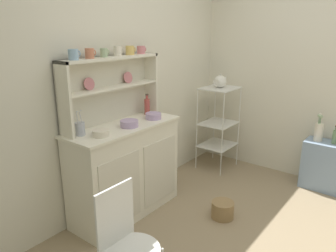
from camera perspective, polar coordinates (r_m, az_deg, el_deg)
The scene contains 22 objects.
ground_plane at distance 3.02m, azimuth 17.51°, elevation -20.10°, with size 3.84×3.84×0.00m, color #998466.
wall_back at distance 3.35m, azimuth -7.44°, elevation 7.73°, with size 3.84×0.05×2.50m, color silver.
hutch_cabinet at distance 3.20m, azimuth -7.44°, elevation -7.46°, with size 1.15×0.45×0.91m.
hutch_shelf_unit at distance 3.08m, azimuth -10.18°, elevation 7.21°, with size 1.08×0.18×0.62m.
bakers_rack at distance 4.20m, azimuth 8.81°, elevation 1.32°, with size 0.46×0.39×1.06m.
side_shelf_blue at distance 4.11m, azimuth 25.83°, elevation -6.29°, with size 0.28×0.48×0.55m, color #849EBC.
wire_chair at distance 2.16m, azimuth -7.54°, elevation -18.86°, with size 0.36×0.36×0.85m.
floor_basket at distance 3.30m, azimuth 9.53°, elevation -14.23°, with size 0.22×0.22×0.16m, color #93754C.
cup_sky_0 at distance 2.76m, azimuth -16.18°, elevation 11.91°, with size 0.10×0.08×0.09m.
cup_terracotta_1 at distance 2.86m, azimuth -13.53°, elevation 12.25°, with size 0.09×0.08×0.08m.
cup_sage_2 at distance 2.96m, azimuth -11.12°, elevation 12.47°, with size 0.08×0.06×0.08m.
cup_cream_3 at distance 3.07m, azimuth -8.76°, elevation 12.85°, with size 0.09×0.07×0.09m.
cup_gold_4 at distance 3.18m, azimuth -6.64°, elevation 13.02°, with size 0.10×0.08×0.08m.
cup_rose_5 at distance 3.29m, azimuth -4.71°, elevation 13.13°, with size 0.09×0.08×0.08m.
bowl_mixing_large at distance 2.77m, azimuth -11.68°, elevation -1.20°, with size 0.14×0.14×0.05m, color silver.
bowl_floral_medium at distance 2.98m, azimuth -6.79°, elevation 0.44°, with size 0.17×0.17×0.06m, color #B79ECC.
bowl_cream_small at distance 3.22m, azimuth -2.58°, elevation 1.77°, with size 0.16×0.16×0.06m, color #B79ECC.
jam_bottle at distance 3.38m, azimuth -3.67°, elevation 3.49°, with size 0.06×0.06×0.21m.
utensil_jar at distance 2.82m, azimuth -15.10°, elevation -0.44°, with size 0.08×0.08×0.22m.
porcelain_teapot at distance 4.10m, azimuth 9.10°, elevation 7.69°, with size 0.24×0.15×0.17m.
flower_vase at distance 4.00m, azimuth 24.87°, elevation -0.73°, with size 0.09×0.09×0.31m.
oil_bottle at distance 3.98m, azimuth 27.15°, elevation -1.64°, with size 0.05×0.05×0.20m.
Camera 1 is at (-2.32, -0.73, 1.78)m, focal length 34.87 mm.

